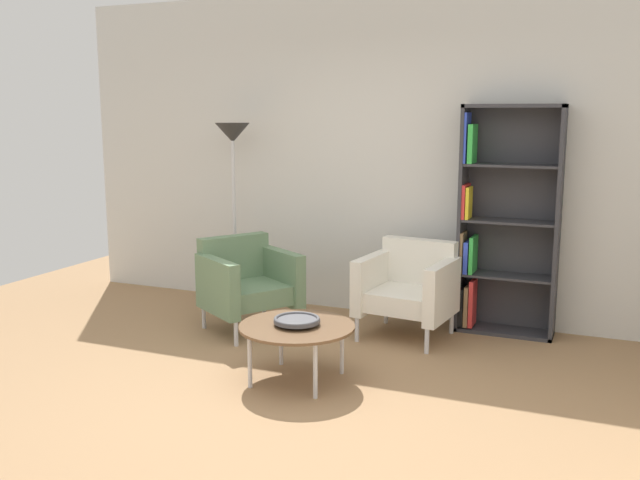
% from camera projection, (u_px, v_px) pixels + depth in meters
% --- Properties ---
extents(ground_plane, '(8.32, 8.32, 0.00)m').
position_uv_depth(ground_plane, '(273.00, 414.00, 4.35)').
color(ground_plane, '#9E7751').
extents(plaster_back_panel, '(6.40, 0.12, 2.90)m').
position_uv_depth(plaster_back_panel, '(394.00, 156.00, 6.32)').
color(plaster_back_panel, silver).
rests_on(plaster_back_panel, ground_plane).
extents(bookshelf_tall, '(0.80, 0.30, 1.90)m').
position_uv_depth(bookshelf_tall, '(501.00, 226.00, 5.85)').
color(bookshelf_tall, '#333338').
rests_on(bookshelf_tall, ground_plane).
extents(coffee_table_low, '(0.80, 0.80, 0.40)m').
position_uv_depth(coffee_table_low, '(297.00, 329.00, 4.83)').
color(coffee_table_low, brown).
rests_on(coffee_table_low, ground_plane).
extents(decorative_bowl, '(0.32, 0.32, 0.05)m').
position_uv_depth(decorative_bowl, '(297.00, 320.00, 4.82)').
color(decorative_bowl, '#4C4C51').
rests_on(decorative_bowl, coffee_table_low).
extents(armchair_by_bookshelf, '(0.92, 0.94, 0.78)m').
position_uv_depth(armchair_by_bookshelf, '(247.00, 282.00, 6.00)').
color(armchair_by_bookshelf, slate).
rests_on(armchair_by_bookshelf, ground_plane).
extents(armchair_corner_red, '(0.78, 0.73, 0.78)m').
position_uv_depth(armchair_corner_red, '(409.00, 287.00, 5.81)').
color(armchair_corner_red, white).
rests_on(armchair_corner_red, ground_plane).
extents(floor_lamp_torchiere, '(0.32, 0.32, 1.74)m').
position_uv_depth(floor_lamp_torchiere, '(233.00, 155.00, 6.48)').
color(floor_lamp_torchiere, silver).
rests_on(floor_lamp_torchiere, ground_plane).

